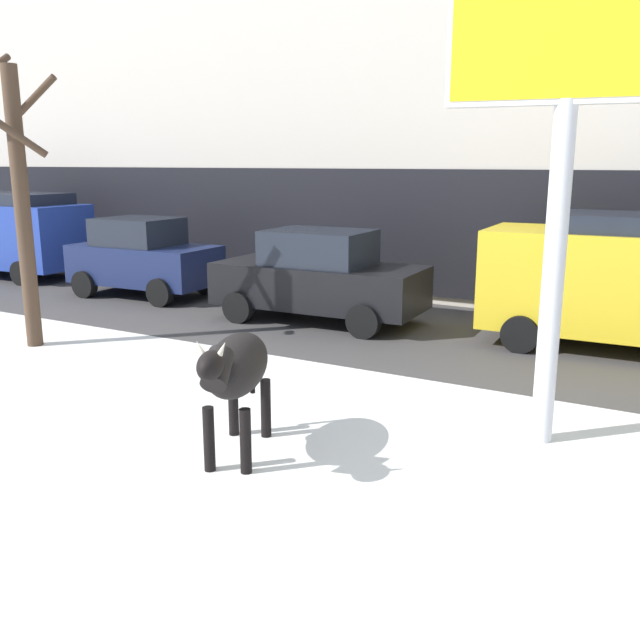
{
  "coord_description": "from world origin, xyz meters",
  "views": [
    {
      "loc": [
        4.44,
        -4.2,
        3.17
      ],
      "look_at": [
        0.09,
        3.58,
        1.1
      ],
      "focal_mm": 38.51,
      "sensor_mm": 36.0,
      "label": 1
    }
  ],
  "objects_px": {
    "pedestrian_by_cars": "(326,256)",
    "pedestrian_far_left": "(330,256)",
    "pedestrian_near_billboard": "(176,245)",
    "bare_tree_left_lot": "(21,196)",
    "cow_black": "(236,369)",
    "car_navy_hatchback": "(143,257)",
    "billboard": "(571,46)",
    "car_blue_van": "(10,232)",
    "car_black_sedan": "(319,277)",
    "car_yellow_van": "(627,279)"
  },
  "relations": [
    {
      "from": "car_yellow_van",
      "to": "car_navy_hatchback",
      "type": "bearing_deg",
      "value": -178.31
    },
    {
      "from": "cow_black",
      "to": "car_navy_hatchback",
      "type": "relative_size",
      "value": 0.54
    },
    {
      "from": "cow_black",
      "to": "car_blue_van",
      "type": "xyz_separation_m",
      "value": [
        -12.7,
        6.82,
        0.25
      ]
    },
    {
      "from": "car_navy_hatchback",
      "to": "cow_black",
      "type": "bearing_deg",
      "value": -41.04
    },
    {
      "from": "cow_black",
      "to": "pedestrian_near_billboard",
      "type": "xyz_separation_m",
      "value": [
        -8.67,
        9.08,
        -0.11
      ]
    },
    {
      "from": "pedestrian_by_cars",
      "to": "bare_tree_left_lot",
      "type": "xyz_separation_m",
      "value": [
        -2.05,
        -7.02,
        1.72
      ]
    },
    {
      "from": "billboard",
      "to": "car_blue_van",
      "type": "relative_size",
      "value": 1.19
    },
    {
      "from": "pedestrian_far_left",
      "to": "cow_black",
      "type": "bearing_deg",
      "value": -67.49
    },
    {
      "from": "car_yellow_van",
      "to": "pedestrian_by_cars",
      "type": "relative_size",
      "value": 2.7
    },
    {
      "from": "cow_black",
      "to": "car_blue_van",
      "type": "distance_m",
      "value": 14.42
    },
    {
      "from": "billboard",
      "to": "pedestrian_far_left",
      "type": "height_order",
      "value": "billboard"
    },
    {
      "from": "car_navy_hatchback",
      "to": "pedestrian_near_billboard",
      "type": "height_order",
      "value": "car_navy_hatchback"
    },
    {
      "from": "bare_tree_left_lot",
      "to": "pedestrian_near_billboard",
      "type": "bearing_deg",
      "value": 111.52
    },
    {
      "from": "car_navy_hatchback",
      "to": "pedestrian_near_billboard",
      "type": "relative_size",
      "value": 2.06
    },
    {
      "from": "billboard",
      "to": "car_blue_van",
      "type": "distance_m",
      "value": 16.53
    },
    {
      "from": "car_yellow_van",
      "to": "pedestrian_near_billboard",
      "type": "distance_m",
      "value": 12.1
    },
    {
      "from": "billboard",
      "to": "car_navy_hatchback",
      "type": "relative_size",
      "value": 1.56
    },
    {
      "from": "car_navy_hatchback",
      "to": "pedestrian_far_left",
      "type": "relative_size",
      "value": 2.06
    },
    {
      "from": "car_navy_hatchback",
      "to": "bare_tree_left_lot",
      "type": "distance_m",
      "value": 4.91
    },
    {
      "from": "pedestrian_by_cars",
      "to": "pedestrian_far_left",
      "type": "height_order",
      "value": "same"
    },
    {
      "from": "car_black_sedan",
      "to": "pedestrian_far_left",
      "type": "xyz_separation_m",
      "value": [
        -1.35,
        2.95,
        -0.03
      ]
    },
    {
      "from": "car_black_sedan",
      "to": "pedestrian_far_left",
      "type": "distance_m",
      "value": 3.24
    },
    {
      "from": "billboard",
      "to": "bare_tree_left_lot",
      "type": "distance_m",
      "value": 8.9
    },
    {
      "from": "car_black_sedan",
      "to": "pedestrian_near_billboard",
      "type": "bearing_deg",
      "value": 154.77
    },
    {
      "from": "pedestrian_near_billboard",
      "to": "bare_tree_left_lot",
      "type": "height_order",
      "value": "bare_tree_left_lot"
    },
    {
      "from": "cow_black",
      "to": "pedestrian_by_cars",
      "type": "height_order",
      "value": "pedestrian_by_cars"
    },
    {
      "from": "bare_tree_left_lot",
      "to": "cow_black",
      "type": "bearing_deg",
      "value": -19.23
    },
    {
      "from": "car_navy_hatchback",
      "to": "pedestrian_by_cars",
      "type": "distance_m",
      "value": 4.42
    },
    {
      "from": "car_black_sedan",
      "to": "bare_tree_left_lot",
      "type": "distance_m",
      "value": 5.62
    },
    {
      "from": "cow_black",
      "to": "pedestrian_near_billboard",
      "type": "height_order",
      "value": "pedestrian_near_billboard"
    },
    {
      "from": "pedestrian_by_cars",
      "to": "pedestrian_near_billboard",
      "type": "bearing_deg",
      "value": 180.0
    },
    {
      "from": "cow_black",
      "to": "car_blue_van",
      "type": "relative_size",
      "value": 0.41
    },
    {
      "from": "cow_black",
      "to": "billboard",
      "type": "bearing_deg",
      "value": 35.92
    },
    {
      "from": "car_blue_van",
      "to": "car_navy_hatchback",
      "type": "bearing_deg",
      "value": -4.14
    },
    {
      "from": "pedestrian_near_billboard",
      "to": "pedestrian_by_cars",
      "type": "distance_m",
      "value": 4.82
    },
    {
      "from": "cow_black",
      "to": "billboard",
      "type": "xyz_separation_m",
      "value": [
        2.83,
        2.05,
        3.32
      ]
    },
    {
      "from": "billboard",
      "to": "car_black_sedan",
      "type": "relative_size",
      "value": 1.3
    },
    {
      "from": "cow_black",
      "to": "car_black_sedan",
      "type": "height_order",
      "value": "car_black_sedan"
    },
    {
      "from": "pedestrian_far_left",
      "to": "bare_tree_left_lot",
      "type": "distance_m",
      "value": 7.54
    },
    {
      "from": "cow_black",
      "to": "pedestrian_far_left",
      "type": "distance_m",
      "value": 9.83
    },
    {
      "from": "car_black_sedan",
      "to": "pedestrian_far_left",
      "type": "bearing_deg",
      "value": 114.6
    },
    {
      "from": "car_blue_van",
      "to": "pedestrian_by_cars",
      "type": "distance_m",
      "value": 9.14
    },
    {
      "from": "car_blue_van",
      "to": "pedestrian_far_left",
      "type": "xyz_separation_m",
      "value": [
        8.94,
        2.26,
        -0.36
      ]
    },
    {
      "from": "billboard",
      "to": "pedestrian_by_cars",
      "type": "bearing_deg",
      "value": 133.57
    },
    {
      "from": "cow_black",
      "to": "bare_tree_left_lot",
      "type": "height_order",
      "value": "bare_tree_left_lot"
    },
    {
      "from": "car_blue_van",
      "to": "billboard",
      "type": "bearing_deg",
      "value": -17.06
    },
    {
      "from": "car_black_sedan",
      "to": "bare_tree_left_lot",
      "type": "xyz_separation_m",
      "value": [
        -3.49,
        -4.07,
        1.69
      ]
    },
    {
      "from": "car_black_sedan",
      "to": "bare_tree_left_lot",
      "type": "height_order",
      "value": "bare_tree_left_lot"
    },
    {
      "from": "car_yellow_van",
      "to": "pedestrian_far_left",
      "type": "bearing_deg",
      "value": 161.45
    },
    {
      "from": "bare_tree_left_lot",
      "to": "car_black_sedan",
      "type": "bearing_deg",
      "value": 49.41
    }
  ]
}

